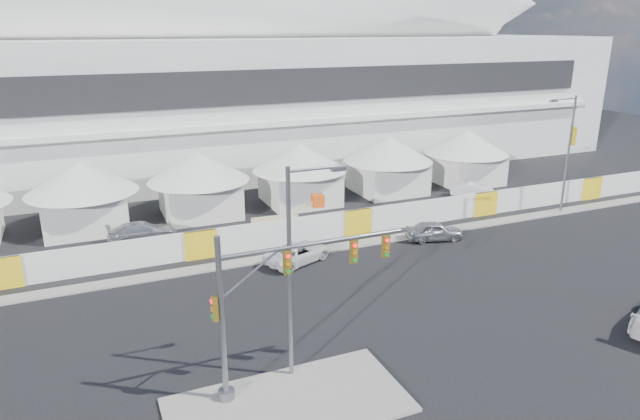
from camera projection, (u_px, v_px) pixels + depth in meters
name	position (u px, v px, depth m)	size (l,w,h in m)	color
ground	(379.00, 342.00, 28.82)	(160.00, 160.00, 0.00)	black
median_island	(288.00, 405.00, 23.93)	(10.00, 5.00, 0.15)	gray
far_curb	(519.00, 218.00, 47.20)	(80.00, 1.20, 0.12)	gray
stadium	(274.00, 79.00, 65.47)	(80.00, 24.80, 21.98)	silver
tent_row	(251.00, 173.00, 49.03)	(53.40, 8.40, 5.40)	silver
hoarding_fence	(357.00, 222.00, 43.44)	(70.00, 0.25, 2.00)	white
scaffold_tower	(554.00, 99.00, 75.65)	(4.40, 4.40, 12.00)	#595B60
sedan_silver	(434.00, 231.00, 42.38)	(4.20, 1.69, 1.43)	#ACACB0
pickup_curb	(298.00, 253.00, 38.40)	(4.88, 2.25, 1.36)	white
lot_car_a	(472.00, 190.00, 53.11)	(4.02, 1.40, 1.32)	white
lot_car_c	(142.00, 232.00, 42.21)	(4.95, 2.01, 1.44)	#AAAAAF
traffic_mast	(264.00, 305.00, 23.68)	(8.58, 0.71, 7.35)	gray
streetlight_median	(295.00, 260.00, 24.38)	(2.68, 0.27, 9.68)	gray
streetlight_curb	(567.00, 147.00, 47.06)	(2.93, 0.66, 9.90)	gray
boom_lift	(269.00, 231.00, 41.82)	(6.58, 1.68, 3.32)	#E55415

